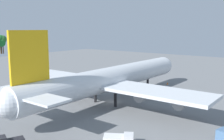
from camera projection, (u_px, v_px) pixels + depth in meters
The scene contains 7 objects.
ground_plane at pixel (112, 102), 66.44m from camera, with size 247.01×247.01×0.00m, color slate.
cargo_airplane at pixel (111, 79), 65.20m from camera, with size 61.75×52.41×18.21m.
maintenance_van at pixel (41, 82), 85.36m from camera, with size 4.17×4.39×2.20m.
cargo_loader at pixel (124, 73), 102.44m from camera, with size 3.64×2.35×1.93m.
catering_truck at pixel (119, 140), 41.11m from camera, with size 4.41×5.19×2.06m.
cargo_container_aft at pixel (224, 135), 43.75m from camera, with size 2.79×2.44×1.74m.
safety_cone_nose at pixel (167, 83), 86.94m from camera, with size 0.51×0.51×0.72m, color orange.
Camera 1 is at (-51.06, -39.12, 18.50)m, focal length 41.84 mm.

